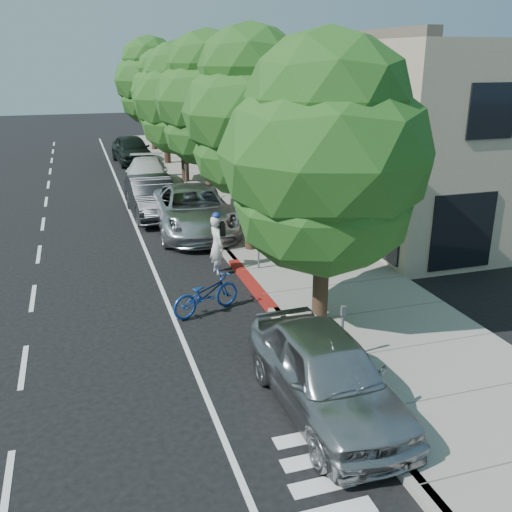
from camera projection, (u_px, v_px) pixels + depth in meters
name	position (u px, v px, depth m)	size (l,w,h in m)	color
ground	(262.00, 299.00, 16.17)	(120.00, 120.00, 0.00)	black
sidewalk	(255.00, 218.00, 24.00)	(4.60, 56.00, 0.15)	gray
curb	(201.00, 222.00, 23.35)	(0.30, 56.00, 0.15)	#9E998E
curb_red_segment	(251.00, 283.00, 17.04)	(0.32, 4.00, 0.15)	maroon
storefront_building	(321.00, 110.00, 33.95)	(10.00, 36.00, 7.00)	#B6A48C
street_tree_0	(326.00, 158.00, 13.22)	(5.08, 5.08, 7.17)	black
street_tree_1	(250.00, 115.00, 18.48)	(4.48, 4.48, 7.56)	black
street_tree_2	(208.00, 101.00, 23.87)	(4.60, 4.60, 7.63)	black
street_tree_3	(182.00, 100.00, 29.38)	(5.22, 5.22, 7.39)	black
street_tree_4	(164.00, 92.00, 34.76)	(4.16, 4.16, 7.13)	black
street_tree_5	(151.00, 82.00, 40.03)	(5.15, 5.15, 7.96)	black
cyclist	(217.00, 245.00, 17.79)	(0.68, 0.45, 1.87)	white
bicycle	(206.00, 294.00, 15.12)	(0.71, 2.05, 1.08)	#17409E
silver_suv	(193.00, 210.00, 22.12)	(2.88, 6.25, 1.74)	silver
dark_sedan	(152.00, 197.00, 24.36)	(1.76, 5.05, 1.66)	black
white_pickup	(147.00, 174.00, 29.43)	(2.13, 5.23, 1.52)	white
dark_suv_far	(132.00, 149.00, 36.60)	(2.08, 5.17, 1.76)	black
near_car_a	(326.00, 373.00, 10.81)	(1.89, 4.70, 1.60)	#AAAAAF
pedestrian	(243.00, 198.00, 23.48)	(0.81, 0.63, 1.67)	black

